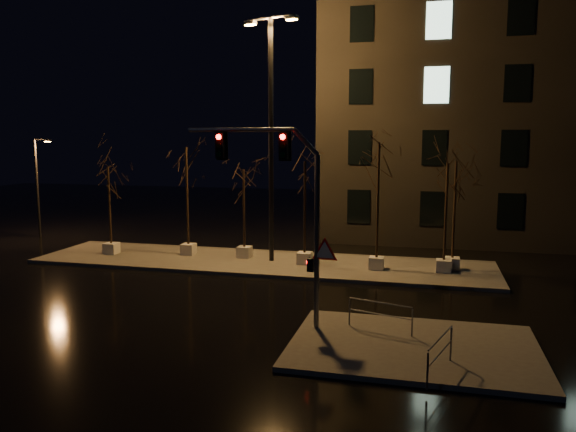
# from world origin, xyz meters

# --- Properties ---
(ground) EXTENTS (90.00, 90.00, 0.00)m
(ground) POSITION_xyz_m (0.00, 0.00, 0.00)
(ground) COLOR black
(ground) RESTS_ON ground
(median) EXTENTS (22.00, 5.00, 0.15)m
(median) POSITION_xyz_m (0.00, 6.00, 0.07)
(median) COLOR #4F4C46
(median) RESTS_ON ground
(sidewalk_corner) EXTENTS (7.00, 5.00, 0.15)m
(sidewalk_corner) POSITION_xyz_m (7.50, -3.50, 0.07)
(sidewalk_corner) COLOR #4F4C46
(sidewalk_corner) RESTS_ON ground
(building) EXTENTS (25.00, 12.00, 15.00)m
(building) POSITION_xyz_m (14.00, 18.00, 7.50)
(building) COLOR black
(building) RESTS_ON ground
(tree_0) EXTENTS (1.80, 1.80, 4.56)m
(tree_0) POSITION_xyz_m (-7.89, 5.82, 3.61)
(tree_0) COLOR silver
(tree_0) RESTS_ON median
(tree_1) EXTENTS (1.80, 1.80, 5.57)m
(tree_1) POSITION_xyz_m (-3.96, 6.57, 4.37)
(tree_1) COLOR silver
(tree_1) RESTS_ON median
(tree_2) EXTENTS (1.80, 1.80, 4.47)m
(tree_2) POSITION_xyz_m (-0.98, 6.58, 3.55)
(tree_2) COLOR silver
(tree_2) RESTS_ON median
(tree_3) EXTENTS (1.80, 1.80, 4.95)m
(tree_3) POSITION_xyz_m (2.22, 5.93, 3.90)
(tree_3) COLOR silver
(tree_3) RESTS_ON median
(tree_4) EXTENTS (1.80, 1.80, 5.85)m
(tree_4) POSITION_xyz_m (5.60, 5.69, 4.59)
(tree_4) COLOR silver
(tree_4) RESTS_ON median
(tree_5) EXTENTS (1.80, 1.80, 4.93)m
(tree_5) POSITION_xyz_m (8.54, 5.85, 3.90)
(tree_5) COLOR silver
(tree_5) RESTS_ON median
(tree_6) EXTENTS (1.80, 1.80, 5.00)m
(tree_6) POSITION_xyz_m (8.91, 6.42, 3.95)
(tree_6) COLOR silver
(tree_6) RESTS_ON median
(traffic_signal_mast) EXTENTS (5.06, 0.59, 6.20)m
(traffic_signal_mast) POSITION_xyz_m (3.50, -2.61, 4.22)
(traffic_signal_mast) COLOR #55575C
(traffic_signal_mast) RESTS_ON sidewalk_corner
(streetlight_main) EXTENTS (2.80, 1.15, 11.38)m
(streetlight_main) POSITION_xyz_m (0.51, 6.24, 6.71)
(streetlight_main) COLOR black
(streetlight_main) RESTS_ON median
(streetlight_far) EXTENTS (1.17, 0.20, 5.98)m
(streetlight_far) POSITION_xyz_m (-15.22, 9.90, 3.29)
(streetlight_far) COLOR black
(streetlight_far) RESTS_ON ground
(guard_rail_a) EXTENTS (2.01, 0.65, 0.90)m
(guard_rail_a) POSITION_xyz_m (6.45, -2.52, 0.74)
(guard_rail_a) COLOR #55575C
(guard_rail_a) RESTS_ON sidewalk_corner
(guard_rail_b) EXTENTS (0.65, 1.99, 0.98)m
(guard_rail_b) POSITION_xyz_m (8.19, -5.42, 0.78)
(guard_rail_b) COLOR #55575C
(guard_rail_b) RESTS_ON sidewalk_corner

